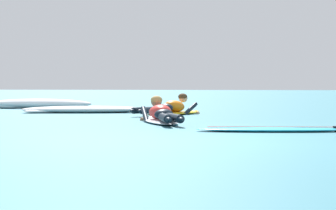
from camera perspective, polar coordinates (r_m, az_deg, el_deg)
The scene contains 6 objects.
ground_plane at distance 18.53m, azimuth 4.70°, elevation -0.43°, with size 120.00×120.00×0.00m, color #2D6B7A.
surfer_near at distance 12.32m, azimuth -0.56°, elevation -0.89°, with size 1.17×2.56×0.54m.
surfer_far at distance 15.58m, azimuth 0.20°, elevation -0.33°, with size 1.48×2.44×0.53m.
drifting_surfboard at distance 10.29m, azimuth 8.79°, elevation -2.03°, with size 2.31×0.72×0.16m.
whitewater_mid_left at distance 19.91m, azimuth -10.72°, elevation 0.08°, with size 3.10×0.63×0.29m.
whitewater_mid_right at distance 16.86m, azimuth -6.93°, elevation -0.38°, with size 3.21×1.34×0.17m.
Camera 1 is at (0.93, -8.49, 0.72)m, focal length 72.74 mm.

